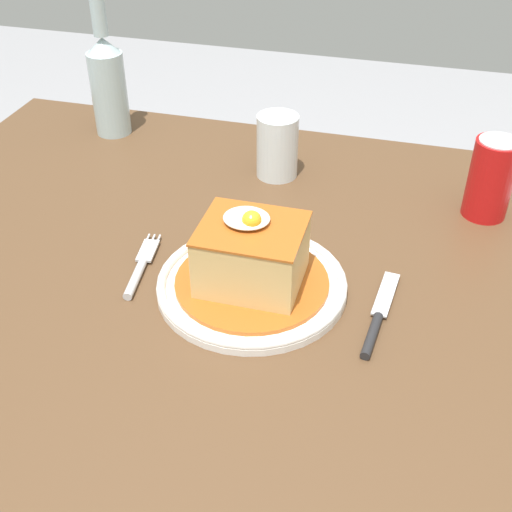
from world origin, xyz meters
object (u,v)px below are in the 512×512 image
Objects in this scene: soda_can at (491,178)px; knife at (376,323)px; fork at (139,269)px; main_plate at (252,284)px; drinking_glass at (277,150)px; beer_bottle_clear at (108,81)px.

knife is at bearing -112.93° from soda_can.
fork is 0.32m from knife.
drinking_glass is at bearing 97.83° from main_plate.
knife is at bearing -58.17° from drinking_glass.
main_plate is 0.54m from beer_bottle_clear.
soda_can is 0.47× the size of beer_bottle_clear.
drinking_glass is at bearing 121.83° from knife.
beer_bottle_clear is at bearing 170.47° from soda_can.
beer_bottle_clear is at bearing 119.40° from fork.
knife is 0.33m from soda_can.
soda_can is (0.29, 0.27, 0.05)m from main_plate.
beer_bottle_clear reaches higher than main_plate.
beer_bottle_clear is at bearing 142.74° from knife.
drinking_glass is (-0.33, 0.03, -0.02)m from soda_can.
fork is 1.35× the size of drinking_glass.
main_plate is 1.74× the size of fork.
soda_can is 1.18× the size of drinking_glass.
main_plate is 2.36× the size of drinking_glass.
beer_bottle_clear is (-0.66, 0.11, 0.04)m from soda_can.
drinking_glass is (0.33, -0.08, -0.05)m from beer_bottle_clear.
fork is at bearing -60.60° from beer_bottle_clear.
drinking_glass is (-0.04, 0.30, 0.04)m from main_plate.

